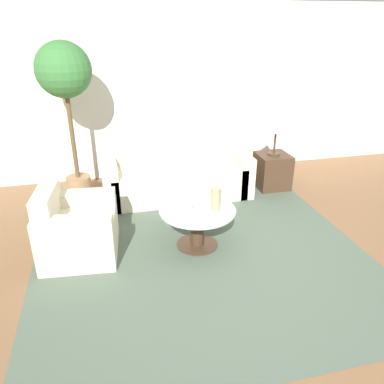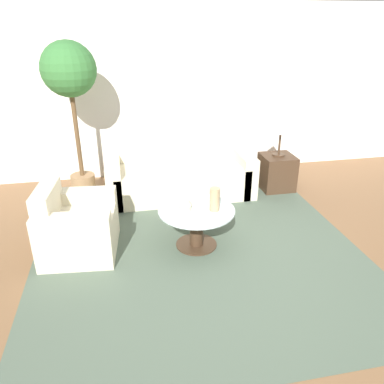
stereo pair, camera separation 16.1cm
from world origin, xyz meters
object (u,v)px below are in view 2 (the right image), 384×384
Objects in this scene: sofa_main at (179,175)px; book_stack at (200,201)px; coffee_table at (196,223)px; armchair at (74,228)px; potted_plant at (70,82)px; bowl at (185,208)px; vase at (215,199)px; table_lamp at (281,125)px.

sofa_main is 1.31m from book_stack.
armchair is at bearing 173.57° from coffee_table.
potted_plant is at bearing 172.61° from sofa_main.
sofa_main is 14.74× the size of bowl.
bowl is (-0.31, 0.07, -0.10)m from vase.
table_lamp is 2.30× the size of vase.
coffee_table is 2.47m from potted_plant.
vase is at bearing -48.08° from potted_plant.
table_lamp is 4.20× the size of bowl.
table_lamp is (1.46, -0.12, 0.70)m from sofa_main.
vase is (0.19, -0.05, 0.29)m from coffee_table.
coffee_table is at bearing -138.60° from table_lamp.
sofa_main is at bearing 80.04° from book_stack.
sofa_main is 1.91m from potted_plant.
table_lamp is 0.28× the size of potted_plant.
armchair is 1.98m from potted_plant.
sofa_main is 8.09× the size of vase.
bowl is 0.23m from book_stack.
armchair is 1.06× the size of coffee_table.
book_stack is (1.38, 0.00, 0.19)m from armchair.
book_stack is at bearing 65.35° from coffee_table.
sofa_main is at bearing 88.00° from coffee_table.
coffee_table is 2.12m from table_lamp.
bowl reaches higher than coffee_table.
sofa_main is at bearing 95.17° from vase.
sofa_main reaches higher than coffee_table.
bowl is at bearing 171.35° from coffee_table.
potted_plant reaches higher than armchair.
coffee_table is 0.35m from vase.
armchair is 1.32m from coffee_table.
potted_plant is 2.32m from book_stack.
sofa_main is 1.88m from armchair.
book_stack is at bearing -140.66° from table_lamp.
armchair reaches higher than coffee_table.
coffee_table is 0.23m from bowl.
book_stack is (0.07, 0.15, 0.18)m from coffee_table.
vase is (1.50, -1.68, -1.02)m from potted_plant.
potted_plant reaches higher than book_stack.
book_stack is at bearing -84.37° from armchair.
coffee_table is at bearing -92.00° from sofa_main.
vase is (1.50, -0.20, 0.30)m from armchair.
potted_plant is (-1.32, 1.62, 1.31)m from coffee_table.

